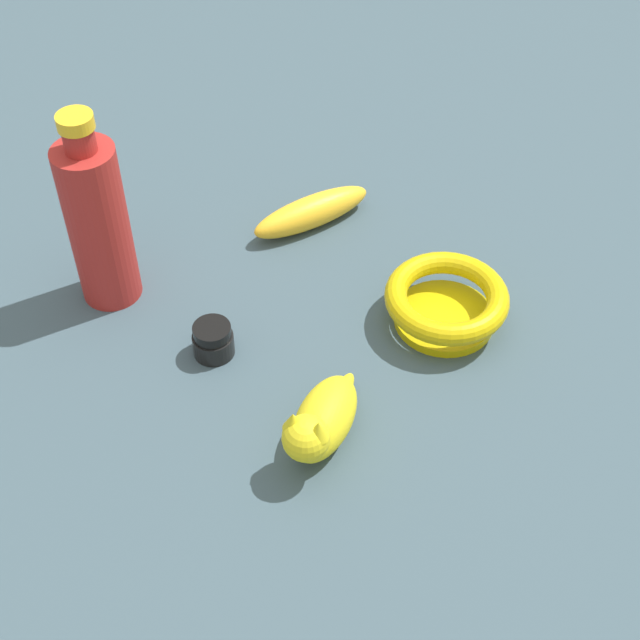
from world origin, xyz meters
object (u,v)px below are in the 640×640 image
at_px(bottle_tall, 98,221).
at_px(banana, 311,212).
at_px(cat_figurine, 321,422).
at_px(bowl, 445,300).
at_px(nail_polish_jar, 213,340).

relative_size(bottle_tall, banana, 1.50).
bearing_deg(bottle_tall, banana, -82.92).
height_order(cat_figurine, banana, cat_figurine).
xyz_separation_m(bowl, bottle_tall, (0.17, 0.33, 0.07)).
height_order(bowl, bottle_tall, bottle_tall).
bearing_deg(banana, bowl, 100.81).
height_order(bottle_tall, banana, bottle_tall).
distance_m(nail_polish_jar, banana, 0.23).
height_order(nail_polish_jar, cat_figurine, cat_figurine).
bearing_deg(nail_polish_jar, cat_figurine, -156.90).
height_order(nail_polish_jar, bowl, bowl).
bearing_deg(bowl, bottle_tall, 62.85).
distance_m(bowl, cat_figurine, 0.22).
xyz_separation_m(bowl, cat_figurine, (-0.11, 0.18, 0.00)).
xyz_separation_m(cat_figurine, bottle_tall, (0.28, 0.15, 0.07)).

